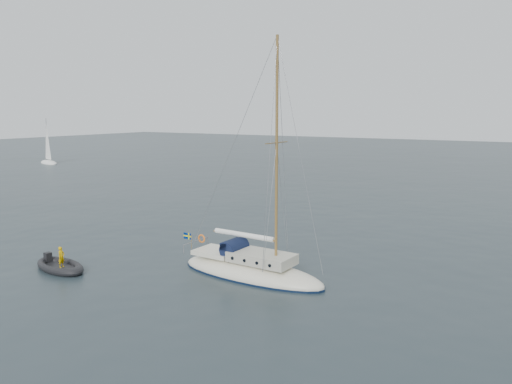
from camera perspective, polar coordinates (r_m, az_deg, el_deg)
The scene contains 5 objects.
ground at distance 30.67m, azimuth 0.90°, elevation -9.13°, with size 300.00×300.00×0.00m, color black.
sailboat at distance 29.63m, azimuth -0.54°, elevation -7.61°, with size 10.05×3.01×14.31m.
dinghy at distance 34.26m, azimuth -0.88°, elevation -6.86°, with size 2.65×1.20×0.38m.
rib at distance 33.31m, azimuth -21.51°, elevation -7.85°, with size 4.27×1.94×1.52m.
distant_yacht_a at distance 100.37m, azimuth -22.74°, elevation 5.16°, with size 6.63×3.54×8.79m.
Camera 1 is at (14.43, -25.28, 9.68)m, focal length 35.00 mm.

